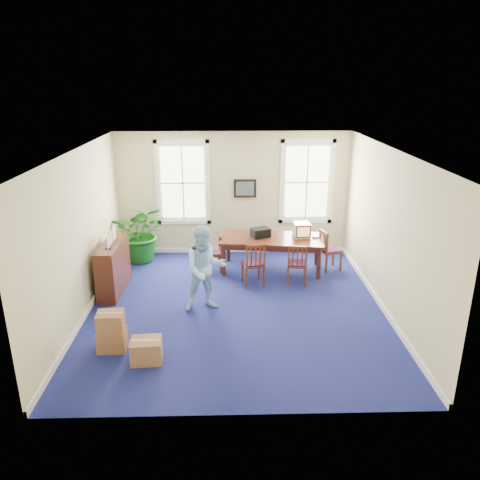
{
  "coord_description": "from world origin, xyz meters",
  "views": [
    {
      "loc": [
        -0.15,
        -8.62,
        4.48
      ],
      "look_at": [
        0.1,
        0.6,
        1.25
      ],
      "focal_mm": 35.0,
      "sensor_mm": 36.0,
      "label": 1
    }
  ],
  "objects_px": {
    "man": "(205,269)",
    "cardboard_boxes": "(123,327)",
    "conference_table": "(272,254)",
    "credenza": "(113,268)",
    "potted_plant": "(142,233)",
    "chair_near_left": "(253,263)",
    "crt_tv": "(302,230)"
  },
  "relations": [
    {
      "from": "potted_plant",
      "to": "cardboard_boxes",
      "type": "height_order",
      "value": "potted_plant"
    },
    {
      "from": "crt_tv",
      "to": "credenza",
      "type": "distance_m",
      "value": 4.46
    },
    {
      "from": "potted_plant",
      "to": "man",
      "type": "bearing_deg",
      "value": -57.63
    },
    {
      "from": "man",
      "to": "potted_plant",
      "type": "relative_size",
      "value": 1.17
    },
    {
      "from": "conference_table",
      "to": "chair_near_left",
      "type": "distance_m",
      "value": 0.97
    },
    {
      "from": "chair_near_left",
      "to": "credenza",
      "type": "distance_m",
      "value": 3.08
    },
    {
      "from": "conference_table",
      "to": "cardboard_boxes",
      "type": "height_order",
      "value": "conference_table"
    },
    {
      "from": "conference_table",
      "to": "cardboard_boxes",
      "type": "xyz_separation_m",
      "value": [
        -2.89,
        -3.38,
        -0.04
      ]
    },
    {
      "from": "conference_table",
      "to": "man",
      "type": "xyz_separation_m",
      "value": [
        -1.52,
        -2.01,
        0.47
      ]
    },
    {
      "from": "conference_table",
      "to": "credenza",
      "type": "bearing_deg",
      "value": -155.32
    },
    {
      "from": "man",
      "to": "cardboard_boxes",
      "type": "xyz_separation_m",
      "value": [
        -1.37,
        -1.37,
        -0.51
      ]
    },
    {
      "from": "crt_tv",
      "to": "conference_table",
      "type": "bearing_deg",
      "value": 179.76
    },
    {
      "from": "chair_near_left",
      "to": "cardboard_boxes",
      "type": "height_order",
      "value": "chair_near_left"
    },
    {
      "from": "crt_tv",
      "to": "potted_plant",
      "type": "xyz_separation_m",
      "value": [
        -3.95,
        0.65,
        -0.25
      ]
    },
    {
      "from": "crt_tv",
      "to": "credenza",
      "type": "bearing_deg",
      "value": -169.34
    },
    {
      "from": "credenza",
      "to": "potted_plant",
      "type": "bearing_deg",
      "value": 81.99
    },
    {
      "from": "conference_table",
      "to": "cardboard_boxes",
      "type": "distance_m",
      "value": 4.44
    },
    {
      "from": "chair_near_left",
      "to": "man",
      "type": "xyz_separation_m",
      "value": [
        -1.02,
        -1.18,
        0.37
      ]
    },
    {
      "from": "chair_near_left",
      "to": "man",
      "type": "relative_size",
      "value": 0.58
    },
    {
      "from": "chair_near_left",
      "to": "credenza",
      "type": "relative_size",
      "value": 0.72
    },
    {
      "from": "chair_near_left",
      "to": "credenza",
      "type": "xyz_separation_m",
      "value": [
        -3.06,
        -0.29,
        0.04
      ]
    },
    {
      "from": "man",
      "to": "credenza",
      "type": "xyz_separation_m",
      "value": [
        -2.04,
        0.9,
        -0.33
      ]
    },
    {
      "from": "man",
      "to": "conference_table",
      "type": "bearing_deg",
      "value": 39.08
    },
    {
      "from": "man",
      "to": "cardboard_boxes",
      "type": "distance_m",
      "value": 2.0
    },
    {
      "from": "conference_table",
      "to": "credenza",
      "type": "height_order",
      "value": "credenza"
    },
    {
      "from": "man",
      "to": "cardboard_boxes",
      "type": "height_order",
      "value": "man"
    },
    {
      "from": "potted_plant",
      "to": "cardboard_boxes",
      "type": "relative_size",
      "value": 1.16
    },
    {
      "from": "crt_tv",
      "to": "chair_near_left",
      "type": "height_order",
      "value": "crt_tv"
    },
    {
      "from": "crt_tv",
      "to": "credenza",
      "type": "xyz_separation_m",
      "value": [
        -4.28,
        -1.17,
        -0.44
      ]
    },
    {
      "from": "chair_near_left",
      "to": "potted_plant",
      "type": "height_order",
      "value": "potted_plant"
    },
    {
      "from": "man",
      "to": "cardboard_boxes",
      "type": "bearing_deg",
      "value": -149.04
    },
    {
      "from": "potted_plant",
      "to": "credenza",
      "type": "bearing_deg",
      "value": -100.15
    }
  ]
}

